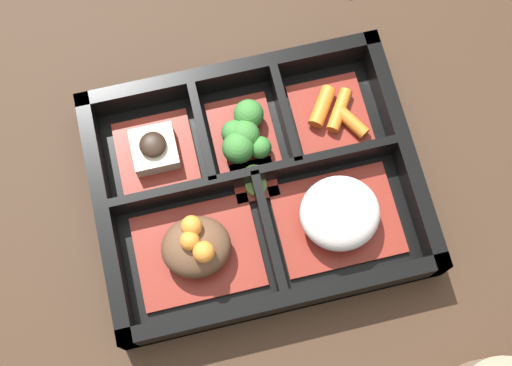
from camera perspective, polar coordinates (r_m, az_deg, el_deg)
ground_plane at (r=0.69m, az=-0.00°, el=-0.62°), size 3.00×3.00×0.00m
bento_base at (r=0.68m, az=-0.00°, el=-0.50°), size 0.30×0.24×0.01m
bento_rim at (r=0.67m, az=-0.05°, el=0.16°), size 0.30×0.24×0.04m
bowl_rice at (r=0.65m, az=6.68°, el=-2.52°), size 0.11×0.09×0.05m
bowl_stew at (r=0.64m, az=-4.78°, el=-5.17°), size 0.11×0.09×0.05m
bowl_carrots at (r=0.70m, az=6.13°, el=5.54°), size 0.07×0.08×0.02m
bowl_greens at (r=0.68m, az=-1.04°, el=3.90°), size 0.06×0.08×0.04m
bowl_tofu at (r=0.69m, az=-8.08°, el=2.58°), size 0.07×0.08×0.03m
bowl_pickles at (r=0.67m, az=-0.24°, el=0.12°), size 0.04×0.04×0.01m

